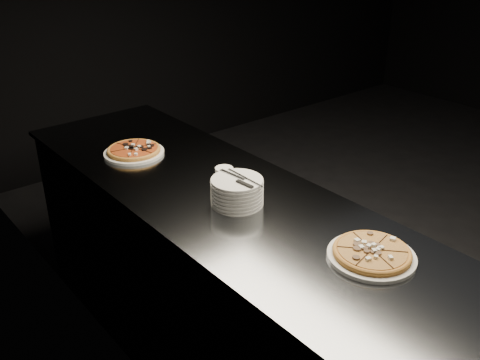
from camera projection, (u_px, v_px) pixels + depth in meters
floor at (452, 218)px, 3.89m from camera, size 5.00×5.00×0.00m
wall_left at (131, 99)px, 1.85m from camera, size 0.02×5.00×2.80m
counter at (220, 279)px, 2.48m from camera, size 0.74×2.44×0.92m
pizza_mushroom at (372, 253)px, 1.82m from camera, size 0.32×0.32×0.03m
pizza_tomato at (134, 151)px, 2.62m from camera, size 0.31×0.31×0.03m
plate_stack at (237, 192)px, 2.15m from camera, size 0.21×0.21×0.11m
cutlery at (241, 179)px, 2.12m from camera, size 0.08×0.23×0.01m
ramekin at (224, 175)px, 2.33m from camera, size 0.08×0.08×0.07m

